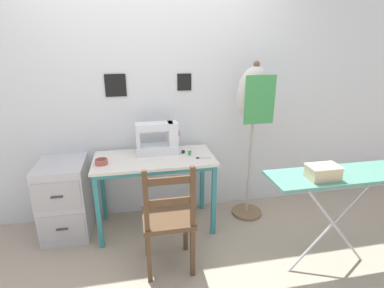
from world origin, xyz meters
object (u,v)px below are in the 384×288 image
at_px(dress_form, 254,104).
at_px(storage_box, 323,172).
at_px(thread_spool_mid_table, 190,153).
at_px(wooden_chair, 168,220).
at_px(fabric_bowl, 101,162).
at_px(sewing_machine, 160,139).
at_px(scissors, 201,158).
at_px(ironing_board, 341,179).
at_px(thread_spool_near_machine, 183,151).
at_px(filing_cabinet, 65,199).

relative_size(dress_form, storage_box, 7.06).
xyz_separation_m(thread_spool_mid_table, wooden_chair, (-0.29, -0.60, -0.31)).
relative_size(fabric_bowl, storage_box, 0.49).
bearing_deg(storage_box, sewing_machine, 136.40).
xyz_separation_m(scissors, ironing_board, (0.91, -0.75, 0.05)).
bearing_deg(storage_box, scissors, 131.48).
distance_m(sewing_machine, scissors, 0.44).
relative_size(thread_spool_mid_table, storage_box, 0.18).
bearing_deg(thread_spool_near_machine, thread_spool_mid_table, -52.74).
xyz_separation_m(sewing_machine, fabric_bowl, (-0.54, -0.19, -0.12)).
height_order(scissors, thread_spool_near_machine, thread_spool_near_machine).
distance_m(ironing_board, storage_box, 0.23).
height_order(thread_spool_mid_table, ironing_board, ironing_board).
bearing_deg(dress_form, scissors, -166.07).
xyz_separation_m(thread_spool_near_machine, dress_form, (0.69, -0.02, 0.44)).
distance_m(scissors, storage_box, 1.08).
xyz_separation_m(dress_form, storage_box, (0.16, -0.94, -0.31)).
bearing_deg(thread_spool_mid_table, dress_form, 3.86).
height_order(fabric_bowl, ironing_board, ironing_board).
relative_size(sewing_machine, filing_cabinet, 0.57).
bearing_deg(fabric_bowl, filing_cabinet, 159.81).
xyz_separation_m(fabric_bowl, filing_cabinet, (-0.38, 0.14, -0.41)).
bearing_deg(fabric_bowl, sewing_machine, 19.04).
bearing_deg(scissors, thread_spool_mid_table, 133.96).
bearing_deg(wooden_chair, fabric_bowl, 134.18).
bearing_deg(thread_spool_mid_table, ironing_board, -40.22).
bearing_deg(ironing_board, scissors, 140.42).
bearing_deg(dress_form, ironing_board, -68.03).
height_order(sewing_machine, wooden_chair, sewing_machine).
relative_size(sewing_machine, fabric_bowl, 3.71).
bearing_deg(sewing_machine, wooden_chair, -91.22).
height_order(fabric_bowl, thread_spool_mid_table, fabric_bowl).
relative_size(thread_spool_mid_table, filing_cabinet, 0.06).
distance_m(sewing_machine, dress_form, 0.97).
bearing_deg(dress_form, storage_box, -80.42).
bearing_deg(storage_box, dress_form, 99.58).
relative_size(sewing_machine, storage_box, 1.82).
distance_m(fabric_bowl, filing_cabinet, 0.57).
height_order(sewing_machine, scissors, sewing_machine).
bearing_deg(filing_cabinet, ironing_board, -22.86).
xyz_separation_m(wooden_chair, ironing_board, (1.29, -0.25, 0.35)).
bearing_deg(sewing_machine, thread_spool_mid_table, -24.52).
bearing_deg(thread_spool_near_machine, fabric_bowl, -170.35).
bearing_deg(ironing_board, fabric_bowl, 156.59).
bearing_deg(wooden_chair, ironing_board, -10.77).
relative_size(fabric_bowl, thread_spool_mid_table, 2.74).
height_order(scissors, storage_box, storage_box).
distance_m(wooden_chair, ironing_board, 1.36).
height_order(thread_spool_mid_table, filing_cabinet, thread_spool_mid_table).
bearing_deg(filing_cabinet, thread_spool_near_machine, -0.52).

